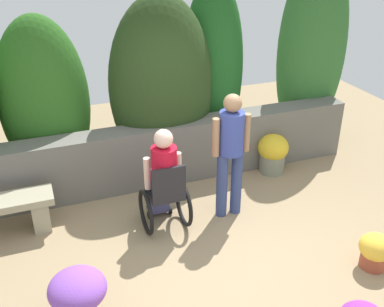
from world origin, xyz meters
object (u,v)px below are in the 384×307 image
person_in_wheelchair (163,183)px  flower_pot_purple_near (273,152)px  flower_pot_red_accent (78,293)px  flower_pot_small_foreground (375,250)px  person_standing_companion (231,148)px

person_in_wheelchair → flower_pot_purple_near: size_ratio=2.21×
flower_pot_red_accent → flower_pot_small_foreground: bearing=-6.7°
flower_pot_purple_near → flower_pot_red_accent: 3.65m
person_standing_companion → flower_pot_red_accent: 2.41m
person_standing_companion → flower_pot_purple_near: size_ratio=2.71×
flower_pot_small_foreground → person_standing_companion: bearing=125.4°
person_standing_companion → flower_pot_small_foreground: 1.96m
flower_pot_red_accent → flower_pot_purple_near: bearing=31.3°
flower_pot_purple_near → person_standing_companion: bearing=-144.4°
flower_pot_purple_near → flower_pot_red_accent: bearing=-148.7°
person_in_wheelchair → person_standing_companion: bearing=-12.7°
flower_pot_purple_near → flower_pot_small_foreground: flower_pot_purple_near is taller
person_in_wheelchair → flower_pot_red_accent: (-1.20, -1.15, -0.29)m
person_in_wheelchair → flower_pot_small_foreground: 2.47m
person_standing_companion → flower_pot_small_foreground: bearing=-62.4°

